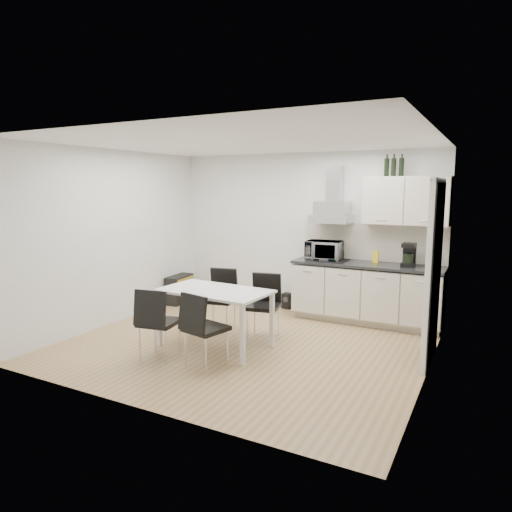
% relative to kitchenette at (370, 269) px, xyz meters
% --- Properties ---
extents(ground, '(4.50, 4.50, 0.00)m').
position_rel_kitchenette_xyz_m(ground, '(-1.18, -1.73, -0.83)').
color(ground, tan).
rests_on(ground, ground).
extents(wall_back, '(4.50, 0.10, 2.60)m').
position_rel_kitchenette_xyz_m(wall_back, '(-1.18, 0.27, 0.47)').
color(wall_back, white).
rests_on(wall_back, ground).
extents(wall_front, '(4.50, 0.10, 2.60)m').
position_rel_kitchenette_xyz_m(wall_front, '(-1.18, -3.73, 0.47)').
color(wall_front, white).
rests_on(wall_front, ground).
extents(wall_left, '(0.10, 4.00, 2.60)m').
position_rel_kitchenette_xyz_m(wall_left, '(-3.43, -1.73, 0.47)').
color(wall_left, white).
rests_on(wall_left, ground).
extents(wall_right, '(0.10, 4.00, 2.60)m').
position_rel_kitchenette_xyz_m(wall_right, '(1.07, -1.73, 0.47)').
color(wall_right, white).
rests_on(wall_right, ground).
extents(ceiling, '(4.50, 4.50, 0.00)m').
position_rel_kitchenette_xyz_m(ceiling, '(-1.18, -1.73, 1.77)').
color(ceiling, white).
rests_on(ceiling, wall_back).
extents(doorway, '(0.08, 1.04, 2.10)m').
position_rel_kitchenette_xyz_m(doorway, '(1.03, -1.18, 0.22)').
color(doorway, white).
rests_on(doorway, ground).
extents(kitchenette, '(2.22, 0.64, 2.52)m').
position_rel_kitchenette_xyz_m(kitchenette, '(0.00, 0.00, 0.00)').
color(kitchenette, beige).
rests_on(kitchenette, ground).
extents(dining_table, '(1.44, 0.88, 0.75)m').
position_rel_kitchenette_xyz_m(dining_table, '(-1.49, -1.98, -0.16)').
color(dining_table, white).
rests_on(dining_table, ground).
extents(chair_far_left, '(0.53, 0.58, 0.88)m').
position_rel_kitchenette_xyz_m(chair_far_left, '(-1.80, -1.38, -0.39)').
color(chair_far_left, black).
rests_on(chair_far_left, ground).
extents(chair_far_right, '(0.53, 0.58, 0.88)m').
position_rel_kitchenette_xyz_m(chair_far_right, '(-1.07, -1.43, -0.39)').
color(chair_far_right, black).
rests_on(chair_far_right, ground).
extents(chair_near_left, '(0.51, 0.56, 0.88)m').
position_rel_kitchenette_xyz_m(chair_near_left, '(-1.84, -2.65, -0.39)').
color(chair_near_left, black).
rests_on(chair_near_left, ground).
extents(chair_near_right, '(0.54, 0.59, 0.88)m').
position_rel_kitchenette_xyz_m(chair_near_right, '(-1.21, -2.60, -0.39)').
color(chair_near_right, black).
rests_on(chair_near_right, ground).
extents(guitar_amp, '(0.31, 0.61, 0.49)m').
position_rel_kitchenette_xyz_m(guitar_amp, '(-3.29, -0.37, -0.58)').
color(guitar_amp, black).
rests_on(guitar_amp, ground).
extents(floor_speaker, '(0.17, 0.16, 0.26)m').
position_rel_kitchenette_xyz_m(floor_speaker, '(-1.42, 0.17, -0.70)').
color(floor_speaker, black).
rests_on(floor_speaker, ground).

